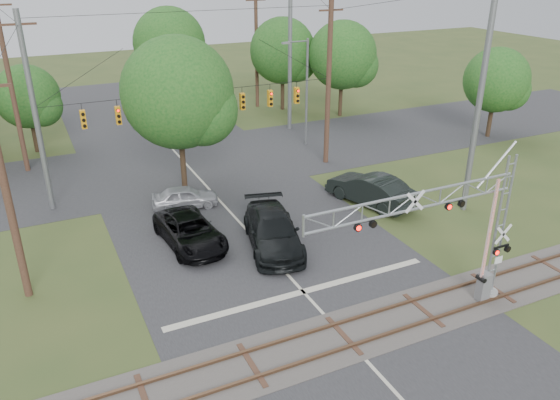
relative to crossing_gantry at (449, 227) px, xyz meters
name	(u,v)px	position (x,y,z in m)	size (l,w,h in m)	color
ground	(372,367)	(-4.47, -1.64, -4.14)	(160.00, 160.00, 0.00)	#354520
road_main	(263,248)	(-4.47, 8.36, -4.13)	(14.00, 90.00, 0.02)	#28282A
road_cross	(186,164)	(-4.47, 22.36, -4.12)	(90.00, 12.00, 0.02)	#28282A
railroad_track	(344,336)	(-4.47, 0.36, -4.10)	(90.00, 3.20, 0.17)	#45403C
crossing_gantry	(449,227)	(0.00, 0.00, 0.00)	(9.96, 0.85, 6.68)	gray
traffic_signal_span	(211,99)	(-3.61, 18.36, 1.50)	(19.34, 0.36, 11.50)	slate
pickup_black	(190,231)	(-7.74, 10.42, -3.36)	(2.57, 5.57, 1.55)	black
car_dark	(273,231)	(-3.90, 8.36, -3.23)	(2.53, 6.23, 1.81)	black
sedan_silver	(185,197)	(-6.64, 15.10, -3.46)	(1.59, 3.95, 1.35)	#98999F
suv_dark	(370,189)	(3.78, 10.78, -3.20)	(1.98, 5.69, 1.87)	black
streetlight	(305,87)	(5.47, 22.66, 0.53)	(2.22, 0.23, 8.34)	slate
utility_poles	(233,79)	(-1.05, 21.05, 2.03)	(26.16, 28.37, 13.68)	#3E271C
treeline	(136,66)	(-5.92, 29.82, 1.87)	(52.92, 27.67, 10.07)	#332417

